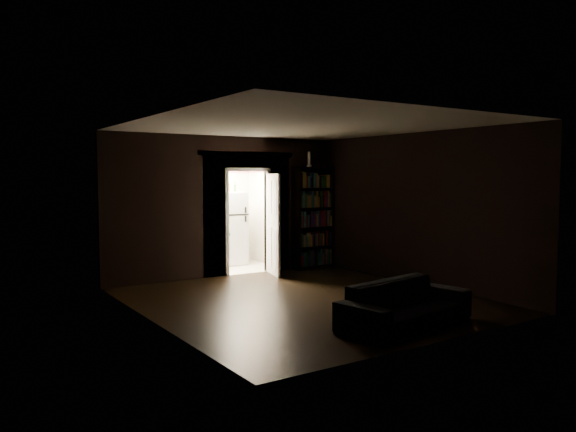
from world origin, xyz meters
The scene contains 9 objects.
ground centered at (0.00, 0.00, 0.00)m, with size 5.50×5.50×0.00m, color black.
room_walls centered at (-0.01, 1.07, 1.68)m, with size 5.02×5.61×2.84m.
kitchen_alcove centered at (0.50, 3.87, 1.21)m, with size 2.20×1.80×2.60m.
sofa centered at (0.24, -1.99, 0.39)m, with size 2.03×0.88×0.78m, color black.
bookshelf centered at (2.00, 2.55, 1.10)m, with size 0.90×0.32×2.20m, color black.
refrigerator centered at (0.67, 4.03, 0.82)m, with size 0.74×0.68×1.65m, color white.
door centered at (0.85, 2.32, 1.02)m, with size 0.85×0.05×2.05m, color white.
figurine centered at (1.90, 2.55, 2.37)m, with size 0.11×0.11×0.33m, color white.
bottles centered at (0.62, 3.95, 1.77)m, with size 0.60×0.08×0.24m, color black.
Camera 1 is at (-5.12, -7.29, 1.99)m, focal length 35.00 mm.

